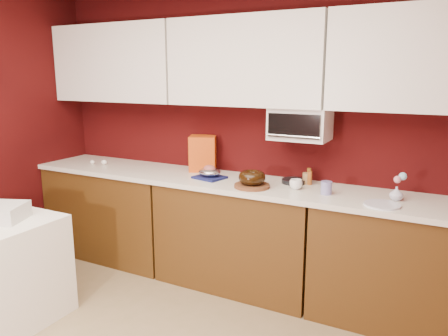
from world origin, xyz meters
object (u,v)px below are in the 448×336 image
object	(u,v)px
coffee_mug	(296,183)
flower_vase	(396,193)
blue_jar	(326,188)
pandoro_box	(203,153)
toaster_oven	(300,124)
newspaper_stack	(0,212)
bundt_cake	(252,177)
foil_ham_nest	(210,172)

from	to	relation	value
coffee_mug	flower_vase	bearing A→B (deg)	3.15
coffee_mug	blue_jar	size ratio (longest dim) A/B	0.96
pandoro_box	coffee_mug	world-z (taller)	pandoro_box
toaster_oven	newspaper_stack	distance (m)	2.29
pandoro_box	newspaper_stack	size ratio (longest dim) A/B	0.97
pandoro_box	newspaper_stack	bearing A→B (deg)	-141.73
pandoro_box	flower_vase	size ratio (longest dim) A/B	2.85
blue_jar	newspaper_stack	distance (m)	2.32
coffee_mug	flower_vase	world-z (taller)	flower_vase
bundt_cake	newspaper_stack	xyz separation A→B (m)	(-1.42, -1.13, -0.17)
toaster_oven	newspaper_stack	world-z (taller)	toaster_oven
foil_ham_nest	blue_jar	world-z (taller)	blue_jar
bundt_cake	coffee_mug	world-z (taller)	bundt_cake
toaster_oven	coffee_mug	bearing A→B (deg)	-76.76
flower_vase	foil_ham_nest	bearing A→B (deg)	-178.42
bundt_cake	coffee_mug	bearing A→B (deg)	18.86
newspaper_stack	flower_vase	bearing A→B (deg)	27.48
coffee_mug	foil_ham_nest	bearing A→B (deg)	-179.90
coffee_mug	blue_jar	distance (m)	0.24
toaster_oven	bundt_cake	size ratio (longest dim) A/B	2.17
toaster_oven	pandoro_box	bearing A→B (deg)	177.12
coffee_mug	newspaper_stack	distance (m)	2.14
bundt_cake	blue_jar	distance (m)	0.56
pandoro_box	blue_jar	size ratio (longest dim) A/B	3.29
bundt_cake	foil_ham_nest	xyz separation A→B (m)	(-0.44, 0.11, -0.03)
pandoro_box	flower_vase	distance (m)	1.68
foil_ham_nest	newspaper_stack	world-z (taller)	foil_ham_nest
newspaper_stack	toaster_oven	bearing A→B (deg)	40.14
coffee_mug	pandoro_box	bearing A→B (deg)	165.91
pandoro_box	toaster_oven	bearing A→B (deg)	-26.60
foil_ham_nest	coffee_mug	size ratio (longest dim) A/B	2.09
bundt_cake	foil_ham_nest	size ratio (longest dim) A/B	1.08
pandoro_box	newspaper_stack	distance (m)	1.69
pandoro_box	blue_jar	xyz separation A→B (m)	(1.20, -0.27, -0.11)
toaster_oven	blue_jar	bearing A→B (deg)	-38.12
toaster_oven	blue_jar	size ratio (longest dim) A/B	4.71
blue_jar	bundt_cake	bearing A→B (deg)	-172.12
pandoro_box	coffee_mug	bearing A→B (deg)	-37.81
foil_ham_nest	coffee_mug	bearing A→B (deg)	0.10
bundt_cake	coffee_mug	distance (m)	0.33
foil_ham_nest	pandoro_box	world-z (taller)	pandoro_box
bundt_cake	pandoro_box	bearing A→B (deg)	151.51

